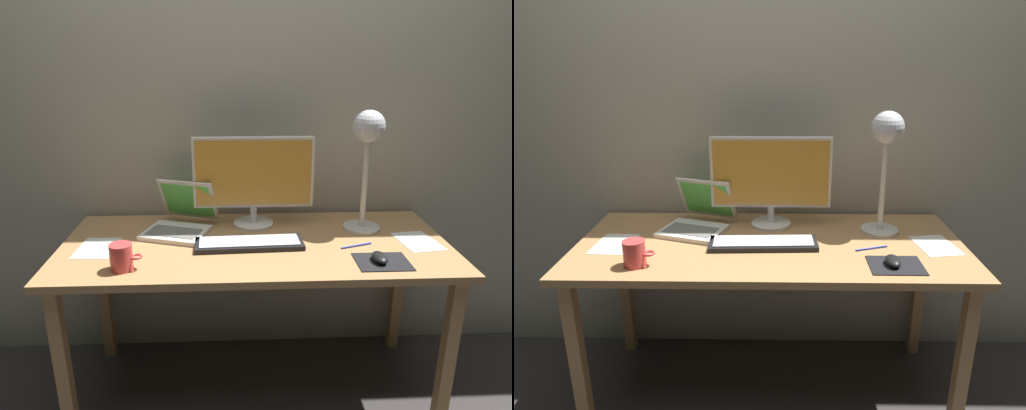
# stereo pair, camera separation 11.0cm
# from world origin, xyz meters

# --- Properties ---
(ground_plane) EXTENTS (4.80, 4.80, 0.00)m
(ground_plane) POSITION_xyz_m (0.00, 0.00, 0.00)
(ground_plane) COLOR #383333
(ground_plane) RESTS_ON ground
(back_wall) EXTENTS (4.80, 0.06, 2.60)m
(back_wall) POSITION_xyz_m (0.00, 0.40, 1.30)
(back_wall) COLOR #B2A893
(back_wall) RESTS_ON ground
(desk) EXTENTS (1.60, 0.70, 0.74)m
(desk) POSITION_xyz_m (0.00, 0.00, 0.66)
(desk) COLOR tan
(desk) RESTS_ON ground
(monitor) EXTENTS (0.53, 0.18, 0.41)m
(monitor) POSITION_xyz_m (0.00, 0.19, 0.97)
(monitor) COLOR silver
(monitor) RESTS_ON desk
(keyboard_main) EXTENTS (0.45, 0.16, 0.03)m
(keyboard_main) POSITION_xyz_m (-0.03, -0.04, 0.75)
(keyboard_main) COLOR black
(keyboard_main) RESTS_ON desk
(laptop) EXTENTS (0.34, 0.37, 0.21)m
(laptop) POSITION_xyz_m (-0.32, 0.16, 0.80)
(laptop) COLOR silver
(laptop) RESTS_ON desk
(desk_lamp) EXTENTS (0.16, 0.16, 0.53)m
(desk_lamp) POSITION_xyz_m (0.48, 0.12, 1.13)
(desk_lamp) COLOR beige
(desk_lamp) RESTS_ON desk
(mousepad) EXTENTS (0.20, 0.16, 0.00)m
(mousepad) POSITION_xyz_m (0.47, -0.22, 0.74)
(mousepad) COLOR black
(mousepad) RESTS_ON desk
(mouse) EXTENTS (0.06, 0.10, 0.03)m
(mouse) POSITION_xyz_m (0.46, -0.21, 0.76)
(mouse) COLOR black
(mouse) RESTS_ON mousepad
(coffee_mug) EXTENTS (0.12, 0.08, 0.10)m
(coffee_mug) POSITION_xyz_m (-0.50, -0.23, 0.79)
(coffee_mug) COLOR #CC3F3F
(coffee_mug) RESTS_ON desk
(paper_sheet_near_mouse) EXTENTS (0.16, 0.22, 0.00)m
(paper_sheet_near_mouse) POSITION_xyz_m (-0.64, -0.03, 0.74)
(paper_sheet_near_mouse) COLOR white
(paper_sheet_near_mouse) RESTS_ON desk
(paper_sheet_by_keyboard) EXTENTS (0.18, 0.23, 0.00)m
(paper_sheet_by_keyboard) POSITION_xyz_m (0.68, -0.03, 0.74)
(paper_sheet_by_keyboard) COLOR white
(paper_sheet_by_keyboard) RESTS_ON desk
(pen) EXTENTS (0.14, 0.05, 0.01)m
(pen) POSITION_xyz_m (0.41, -0.07, 0.74)
(pen) COLOR #2633A5
(pen) RESTS_ON desk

